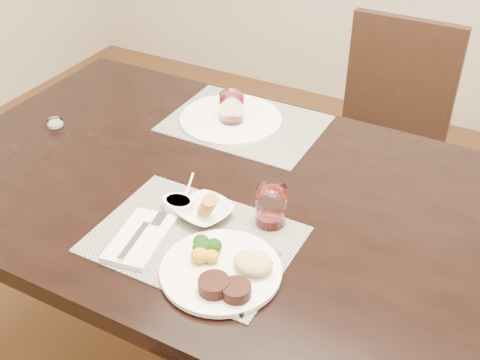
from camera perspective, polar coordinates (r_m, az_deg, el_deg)
The scene contains 13 objects.
dining_table at distance 1.56m, azimuth 4.61°, elevation -5.03°, with size 2.00×1.00×0.75m.
chair_far at distance 2.39m, azimuth 13.76°, elevation 4.91°, with size 0.42×0.42×0.90m.
placemat_near at distance 1.41m, azimuth -4.36°, elevation -5.63°, with size 0.46×0.34×0.00m, color gray.
placemat_far at distance 1.85m, azimuth 0.47°, elevation 5.39°, with size 0.46×0.34×0.00m, color gray.
dinner_plate at distance 1.31m, azimuth -1.41°, elevation -8.55°, with size 0.27×0.27×0.05m.
napkin_fork at distance 1.41m, azimuth -9.43°, elevation -5.43°, with size 0.14×0.21×0.02m.
steak_knife at distance 1.27m, azimuth 1.20°, elevation -10.61°, with size 0.03×0.21×0.01m.
cracker_bowl at distance 1.46m, azimuth -3.37°, elevation -2.98°, with size 0.15×0.15×0.06m.
sauce_ramekin at distance 1.48m, azimuth -5.85°, elevation -2.32°, with size 0.08×0.12×0.06m.
wine_glass_near at distance 1.42m, azimuth 2.94°, elevation -2.61°, with size 0.07×0.07×0.10m.
far_plate at distance 1.85m, azimuth -0.88°, elevation 5.78°, with size 0.31×0.31×0.01m, color white.
wine_glass_far at distance 1.82m, azimuth -0.79°, elevation 6.57°, with size 0.07×0.07×0.10m.
salt_cellar at distance 1.91m, azimuth -17.12°, elevation 5.13°, with size 0.05×0.05×0.02m.
Camera 1 is at (0.45, -1.10, 1.67)m, focal length 45.00 mm.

